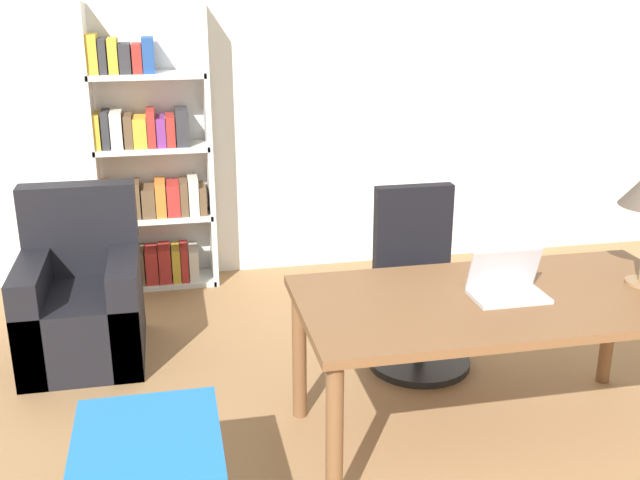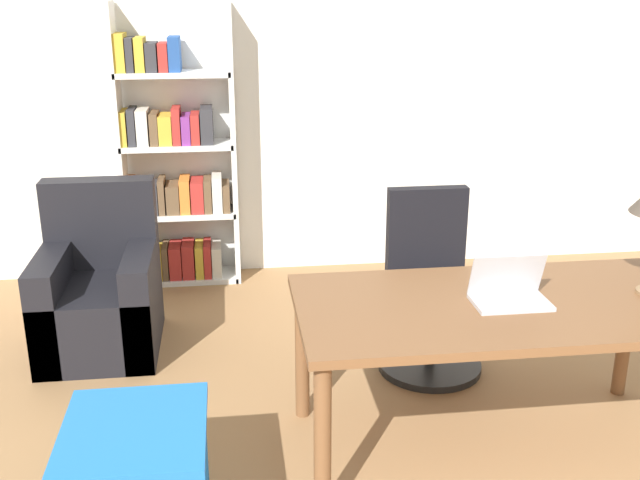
% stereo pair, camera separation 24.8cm
% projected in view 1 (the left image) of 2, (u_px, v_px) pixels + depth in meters
% --- Properties ---
extents(wall_back, '(8.00, 0.06, 2.70)m').
position_uv_depth(wall_back, '(299.00, 87.00, 5.34)').
color(wall_back, white).
rests_on(wall_back, ground_plane).
extents(desk, '(1.79, 0.89, 0.73)m').
position_uv_depth(desk, '(498.00, 313.00, 3.34)').
color(desk, brown).
rests_on(desk, ground_plane).
extents(laptop, '(0.33, 0.20, 0.21)m').
position_uv_depth(laptop, '(507.00, 286.00, 3.30)').
color(laptop, '#B2B2B7').
rests_on(laptop, desk).
extents(office_chair, '(0.57, 0.57, 1.00)m').
position_uv_depth(office_chair, '(418.00, 289.00, 4.17)').
color(office_chair, black).
rests_on(office_chair, ground_plane).
extents(side_table_blue, '(0.53, 0.60, 0.50)m').
position_uv_depth(side_table_blue, '(148.00, 453.00, 2.72)').
color(side_table_blue, blue).
rests_on(side_table_blue, ground_plane).
extents(armchair, '(0.66, 0.75, 0.96)m').
position_uv_depth(armchair, '(83.00, 305.00, 4.27)').
color(armchair, black).
rests_on(armchair, ground_plane).
extents(bookshelf, '(0.80, 0.28, 1.95)m').
position_uv_depth(bookshelf, '(149.00, 173.00, 5.12)').
color(bookshelf, white).
rests_on(bookshelf, ground_plane).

